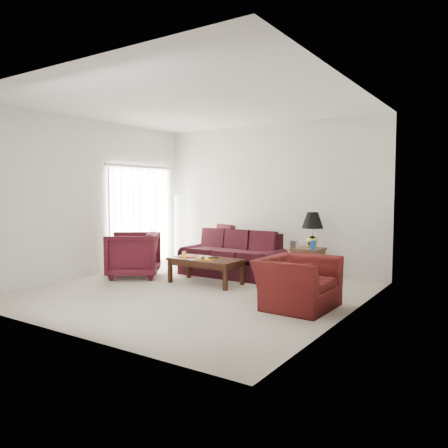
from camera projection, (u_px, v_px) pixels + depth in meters
name	position (u px, v px, depth m)	size (l,w,h in m)	color
floor	(195.00, 292.00, 7.07)	(5.00, 5.00, 0.00)	#BAB39F
blinds	(142.00, 217.00, 9.41)	(0.10, 2.00, 2.16)	silver
sofa	(232.00, 255.00, 8.34)	(2.04, 0.88, 0.83)	black
throw_pillow	(225.00, 235.00, 9.26)	(0.46, 0.13, 0.46)	black
end_table	(308.00, 263.00, 8.10)	(0.53, 0.53, 0.58)	brown
table_lamp	(312.00, 230.00, 8.06)	(0.40, 0.40, 0.67)	#AEA336
clock	(294.00, 244.00, 8.10)	(0.14, 0.05, 0.14)	silver
blue_canister	(313.00, 245.00, 7.89)	(0.10, 0.10, 0.16)	#18519F
picture_frame	(303.00, 242.00, 8.37)	(0.12, 0.02, 0.15)	white
floor_lamp	(179.00, 229.00, 9.87)	(0.25, 0.25, 1.56)	white
armchair_left	(133.00, 255.00, 8.27)	(0.92, 0.94, 0.86)	#3D0E18
armchair_right	(298.00, 283.00, 6.07)	(1.08, 0.94, 0.70)	#420F0F
coffee_table	(206.00, 271.00, 7.68)	(1.29, 0.64, 0.45)	black
magazine_red	(187.00, 256.00, 7.84)	(0.29, 0.22, 0.02)	red
magazine_white	(203.00, 257.00, 7.82)	(0.25, 0.19, 0.01)	silver
magazine_orange	(206.00, 259.00, 7.57)	(0.31, 0.23, 0.02)	orange
remote_a	(203.00, 258.00, 7.57)	(0.05, 0.17, 0.02)	black
remote_b	(213.00, 258.00, 7.55)	(0.05, 0.18, 0.02)	black
yellow_glass	(184.00, 255.00, 7.70)	(0.07, 0.07, 0.12)	yellow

